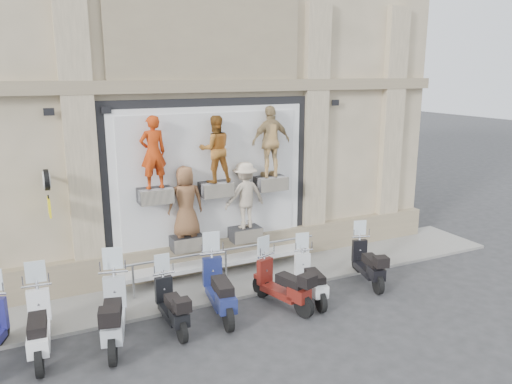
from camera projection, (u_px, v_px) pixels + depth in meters
ground at (261, 318)px, 10.80m from camera, size 90.00×90.00×0.00m
sidewalk at (225, 281)px, 12.62m from camera, size 16.00×2.20×0.08m
building at (162, 45)px, 15.51m from camera, size 14.00×8.60×12.00m
shop_vitrine at (218, 183)px, 12.66m from camera, size 5.60×0.83×4.30m
guard_rail at (226, 266)px, 12.44m from camera, size 5.06×0.10×0.93m
clock_sign_bracket at (47, 187)px, 10.65m from camera, size 0.10×0.80×1.02m
scooter_b at (37, 315)px, 9.21m from camera, size 0.74×2.05×1.63m
scooter_c at (113, 302)px, 9.61m from camera, size 1.09×2.22×1.73m
scooter_d at (171, 296)px, 10.21m from camera, size 0.55×1.77×1.43m
scooter_e at (219, 278)px, 10.77m from camera, size 0.88×2.14×1.69m
scooter_f at (282, 275)px, 11.14m from camera, size 1.04×1.95×1.52m
scooter_g at (311, 270)px, 11.52m from camera, size 0.83×1.84×1.45m
scooter_h at (368, 255)px, 12.43m from camera, size 0.96×1.88×1.46m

